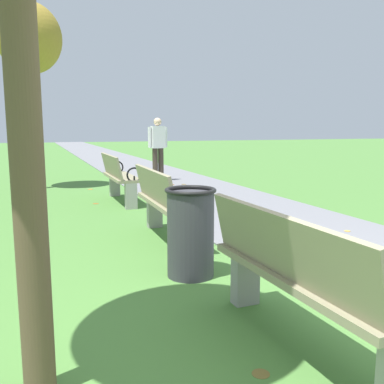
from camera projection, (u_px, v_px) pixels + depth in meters
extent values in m
plane|color=#4C7F38|center=(348.00, 329.00, 2.93)|extent=(80.00, 80.00, 0.00)
cube|color=slate|center=(107.00, 157.00, 20.02)|extent=(2.61, 44.00, 0.02)
cube|color=gray|center=(305.00, 276.00, 2.61)|extent=(0.48, 1.61, 0.05)
cube|color=gray|center=(280.00, 245.00, 2.51)|extent=(0.16, 1.60, 0.40)
cube|color=#99968E|center=(245.00, 276.00, 3.33)|extent=(0.20, 0.12, 0.45)
torus|color=black|center=(252.00, 230.00, 3.31)|extent=(0.27, 0.04, 0.27)
cylinder|color=black|center=(251.00, 240.00, 3.32)|extent=(0.03, 0.03, 0.12)
cube|color=gray|center=(169.00, 203.00, 5.17)|extent=(0.48, 1.61, 0.05)
cube|color=gray|center=(154.00, 185.00, 5.08)|extent=(0.16, 1.60, 0.40)
cube|color=#99968E|center=(189.00, 237.00, 4.52)|extent=(0.20, 0.12, 0.45)
cube|color=#99968E|center=(155.00, 211.00, 5.90)|extent=(0.20, 0.12, 0.45)
torus|color=black|center=(195.00, 204.00, 4.47)|extent=(0.27, 0.04, 0.27)
cylinder|color=black|center=(195.00, 211.00, 4.48)|extent=(0.03, 0.03, 0.12)
torus|color=black|center=(158.00, 185.00, 5.88)|extent=(0.27, 0.04, 0.27)
cylinder|color=black|center=(158.00, 191.00, 5.89)|extent=(0.03, 0.03, 0.12)
cube|color=gray|center=(122.00, 177.00, 7.88)|extent=(0.45, 1.60, 0.05)
cube|color=gray|center=(111.00, 165.00, 7.77)|extent=(0.13, 1.60, 0.40)
cube|color=#99968E|center=(131.00, 196.00, 7.23)|extent=(0.20, 0.12, 0.45)
cube|color=#99968E|center=(115.00, 185.00, 8.60)|extent=(0.20, 0.12, 0.45)
torus|color=black|center=(134.00, 175.00, 7.18)|extent=(0.27, 0.03, 0.27)
cylinder|color=black|center=(134.00, 180.00, 7.19)|extent=(0.03, 0.03, 0.12)
torus|color=black|center=(117.00, 167.00, 8.58)|extent=(0.27, 0.03, 0.27)
cylinder|color=black|center=(117.00, 171.00, 8.59)|extent=(0.03, 0.03, 0.12)
cylinder|color=brown|center=(25.00, 135.00, 2.03)|extent=(0.17, 0.17, 2.71)
cylinder|color=brown|center=(34.00, 126.00, 9.46)|extent=(0.16, 0.16, 2.85)
ellipsoid|color=olive|center=(29.00, 38.00, 9.17)|extent=(1.39, 1.39, 1.53)
cylinder|color=#3D3328|center=(155.00, 165.00, 10.82)|extent=(0.14, 0.14, 0.85)
cylinder|color=#3D3328|center=(161.00, 164.00, 10.90)|extent=(0.14, 0.14, 0.85)
cube|color=white|center=(158.00, 137.00, 10.75)|extent=(0.36, 0.26, 0.56)
sphere|color=beige|center=(158.00, 122.00, 10.69)|extent=(0.20, 0.20, 0.20)
cylinder|color=white|center=(150.00, 137.00, 10.65)|extent=(0.09, 0.09, 0.52)
cylinder|color=white|center=(166.00, 137.00, 10.85)|extent=(0.09, 0.09, 0.52)
cylinder|color=#38383D|center=(191.00, 235.00, 3.93)|extent=(0.44, 0.44, 0.80)
torus|color=black|center=(191.00, 190.00, 3.87)|extent=(0.48, 0.48, 0.04)
cylinder|color=gold|center=(347.00, 231.00, 5.61)|extent=(0.09, 0.09, 0.00)
cylinder|color=#AD6B23|center=(90.00, 189.00, 9.57)|extent=(0.16, 0.16, 0.00)
cylinder|color=brown|center=(184.00, 184.00, 10.23)|extent=(0.14, 0.14, 0.00)
cylinder|color=#93511E|center=(96.00, 204.00, 7.75)|extent=(0.15, 0.15, 0.00)
cylinder|color=brown|center=(261.00, 373.00, 2.39)|extent=(0.12, 0.12, 0.00)
cylinder|color=#93511E|center=(172.00, 185.00, 10.19)|extent=(0.15, 0.15, 0.00)
cylinder|color=#93511E|center=(204.00, 243.00, 5.08)|extent=(0.08, 0.08, 0.00)
cylinder|color=brown|center=(293.00, 240.00, 5.15)|extent=(0.11, 0.11, 0.00)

